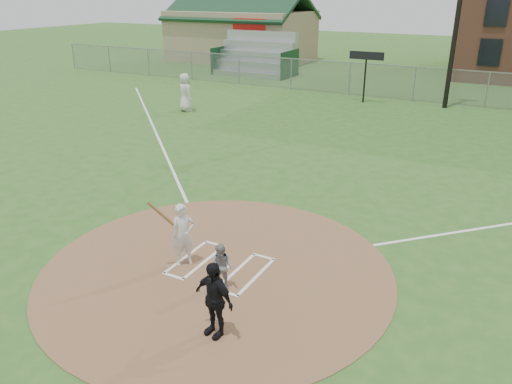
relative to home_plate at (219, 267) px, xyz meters
The scene contains 13 objects.
ground 0.09m from the home_plate, 91.98° to the right, with size 140.00×140.00×0.00m, color #2D591E.
dirt_circle 0.08m from the home_plate, 91.98° to the right, with size 8.40×8.40×0.02m, color brown.
home_plate is the anchor object (origin of this frame).
foul_line_third 12.67m from the home_plate, 135.27° to the left, with size 0.10×24.00×0.01m, color white.
catcher 1.05m from the home_plate, 52.99° to the right, with size 0.53×0.41×1.09m, color gray.
umpire 2.59m from the home_plate, 59.69° to the right, with size 0.93×0.39×1.58m, color black.
ondeck_player 17.00m from the home_plate, 128.09° to the left, with size 1.00×0.65×2.04m, color silver.
batters_boxes 0.07m from the home_plate, 92.34° to the left, with size 2.08×1.88×0.01m.
batter_at_plate 1.17m from the home_plate, 166.03° to the right, with size 0.85×0.98×1.78m.
outfield_fence 21.94m from the home_plate, 90.01° to the left, with size 56.08×0.08×2.03m.
bleachers 29.22m from the home_plate, 116.47° to the left, with size 6.08×3.20×3.20m.
clubhouse 37.59m from the home_plate, 118.67° to the left, with size 12.20×8.71×6.23m.
scoreboard_sign 20.41m from the home_plate, 97.09° to the left, with size 2.00×0.10×2.93m.
Camera 1 is at (5.70, -8.71, 6.26)m, focal length 35.00 mm.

